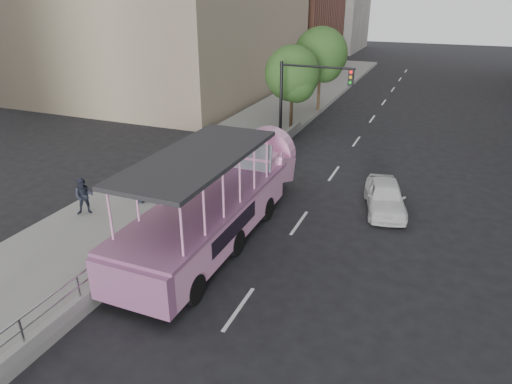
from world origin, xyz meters
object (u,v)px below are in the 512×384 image
(pedestrian_mid, at_px, (84,196))
(street_tree_far, at_px, (322,57))
(duck_boat, at_px, (221,200))
(traffic_signal, at_px, (301,93))
(car, at_px, (385,196))
(parking_sign, at_px, (234,164))
(street_tree_near, at_px, (293,76))
(pedestrian_far, at_px, (141,183))

(pedestrian_mid, height_order, street_tree_far, street_tree_far)
(duck_boat, xyz_separation_m, traffic_signal, (-0.11, 10.42, 2.12))
(car, bearing_deg, parking_sign, 175.85)
(car, xyz_separation_m, pedestrian_mid, (-11.26, -5.68, 0.43))
(car, relative_size, street_tree_near, 0.68)
(pedestrian_mid, distance_m, street_tree_near, 15.78)
(pedestrian_far, xyz_separation_m, street_tree_near, (2.52, 13.12, 2.68))
(duck_boat, distance_m, pedestrian_far, 4.29)
(street_tree_near, relative_size, street_tree_far, 0.89)
(pedestrian_mid, bearing_deg, car, -6.65)
(parking_sign, bearing_deg, street_tree_far, 91.83)
(car, bearing_deg, duck_boat, -155.33)
(duck_boat, bearing_deg, street_tree_near, 97.01)
(pedestrian_mid, bearing_deg, street_tree_far, 45.51)
(car, relative_size, pedestrian_far, 2.32)
(duck_boat, xyz_separation_m, parking_sign, (-0.98, 3.35, 0.18))
(car, xyz_separation_m, pedestrian_far, (-9.85, -3.76, 0.48))
(pedestrian_mid, height_order, parking_sign, parking_sign)
(car, xyz_separation_m, parking_sign, (-6.61, -1.13, 0.90))
(duck_boat, height_order, parking_sign, duck_boat)
(pedestrian_far, bearing_deg, duck_boat, -77.33)
(traffic_signal, bearing_deg, street_tree_near, 114.98)
(street_tree_near, bearing_deg, duck_boat, -82.99)
(traffic_signal, height_order, street_tree_far, street_tree_far)
(parking_sign, relative_size, street_tree_near, 0.43)
(car, xyz_separation_m, street_tree_near, (-7.34, 9.37, 3.16))
(duck_boat, height_order, pedestrian_mid, duck_boat)
(traffic_signal, bearing_deg, parking_sign, -97.02)
(duck_boat, xyz_separation_m, car, (5.63, 4.48, -0.72))
(car, height_order, street_tree_near, street_tree_near)
(street_tree_near, xyz_separation_m, street_tree_far, (0.20, 6.00, 0.49))
(car, distance_m, pedestrian_far, 10.56)
(car, bearing_deg, pedestrian_mid, -167.10)
(duck_boat, bearing_deg, street_tree_far, 94.33)
(traffic_signal, bearing_deg, pedestrian_mid, -115.43)
(duck_boat, distance_m, traffic_signal, 10.63)
(pedestrian_mid, xyz_separation_m, parking_sign, (4.65, 4.55, 0.47))
(duck_boat, xyz_separation_m, pedestrian_mid, (-5.63, -1.19, -0.29))
(duck_boat, distance_m, street_tree_far, 20.12)
(pedestrian_mid, distance_m, pedestrian_far, 2.38)
(pedestrian_mid, height_order, traffic_signal, traffic_signal)
(parking_sign, height_order, traffic_signal, traffic_signal)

